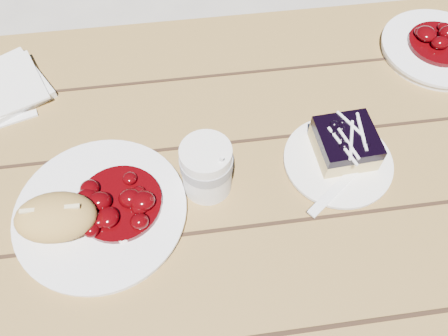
{
  "coord_description": "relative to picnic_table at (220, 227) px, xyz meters",
  "views": [
    {
      "loc": [
        -0.04,
        -0.35,
        1.36
      ],
      "look_at": [
        0.01,
        -0.01,
        0.81
      ],
      "focal_mm": 35.0,
      "sensor_mm": 36.0,
      "label": 1
    }
  ],
  "objects": [
    {
      "name": "ground",
      "position": [
        0.0,
        0.0,
        -0.59
      ],
      "size": [
        60.0,
        60.0,
        0.0
      ],
      "primitive_type": "plane",
      "color": "#A09A90",
      "rests_on": "ground"
    },
    {
      "name": "picnic_table",
      "position": [
        0.0,
        0.0,
        0.0
      ],
      "size": [
        2.0,
        1.55,
        0.75
      ],
      "color": "brown",
      "rests_on": "ground"
    },
    {
      "name": "main_plate",
      "position": [
        -0.19,
        -0.03,
        0.17
      ],
      "size": [
        0.26,
        0.26,
        0.02
      ],
      "primitive_type": "cylinder",
      "color": "white",
      "rests_on": "picnic_table"
    },
    {
      "name": "goulash_stew",
      "position": [
        -0.16,
        -0.02,
        0.2
      ],
      "size": [
        0.13,
        0.13,
        0.04
      ],
      "primitive_type": null,
      "color": "#460205",
      "rests_on": "main_plate"
    },
    {
      "name": "bread_roll",
      "position": [
        -0.24,
        -0.05,
        0.21
      ],
      "size": [
        0.12,
        0.08,
        0.06
      ],
      "primitive_type": "ellipsoid",
      "rotation": [
        0.0,
        0.0,
        -0.02
      ],
      "color": "#B38C45",
      "rests_on": "main_plate"
    },
    {
      "name": "dessert_plate",
      "position": [
        0.2,
        0.01,
        0.17
      ],
      "size": [
        0.17,
        0.17,
        0.01
      ],
      "primitive_type": "cylinder",
      "color": "white",
      "rests_on": "picnic_table"
    },
    {
      "name": "blueberry_cake",
      "position": [
        0.21,
        0.03,
        0.2
      ],
      "size": [
        0.1,
        0.1,
        0.05
      ],
      "rotation": [
        0.0,
        0.0,
        0.06
      ],
      "color": "#E0C67A",
      "rests_on": "dessert_plate"
    },
    {
      "name": "fork_dessert",
      "position": [
        0.18,
        -0.04,
        0.17
      ],
      "size": [
        0.14,
        0.12,
        0.0
      ],
      "primitive_type": null,
      "rotation": [
        0.0,
        0.0,
        -0.92
      ],
      "color": "white",
      "rests_on": "dessert_plate"
    },
    {
      "name": "coffee_cup",
      "position": [
        -0.02,
        0.0,
        0.21
      ],
      "size": [
        0.08,
        0.08,
        0.1
      ],
      "primitive_type": "cylinder",
      "color": "white",
      "rests_on": "picnic_table"
    },
    {
      "name": "napkin_stack",
      "position": [
        -0.37,
        0.25,
        0.17
      ],
      "size": [
        0.21,
        0.21,
        0.01
      ],
      "primitive_type": "cube",
      "rotation": [
        0.0,
        0.0,
        0.54
      ],
      "color": "white",
      "rests_on": "picnic_table"
    },
    {
      "name": "fork_table",
      "position": [
        -0.36,
        0.17,
        0.16
      ],
      "size": [
        0.16,
        0.07,
        0.0
      ],
      "primitive_type": null,
      "rotation": [
        0.0,
        0.0,
        1.87
      ],
      "color": "white",
      "rests_on": "picnic_table"
    },
    {
      "name": "second_plate",
      "position": [
        0.47,
        0.25,
        0.17
      ],
      "size": [
        0.21,
        0.21,
        0.02
      ],
      "primitive_type": "cylinder",
      "color": "white",
      "rests_on": "picnic_table"
    },
    {
      "name": "second_stew",
      "position": [
        0.47,
        0.25,
        0.2
      ],
      "size": [
        0.12,
        0.12,
        0.04
      ],
      "primitive_type": null,
      "color": "#460205",
      "rests_on": "second_plate"
    }
  ]
}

